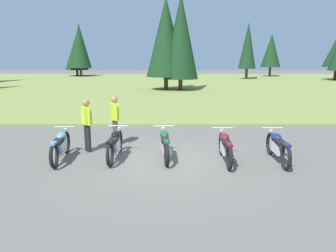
% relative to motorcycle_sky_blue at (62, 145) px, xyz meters
% --- Properties ---
extents(ground_plane, '(140.00, 140.00, 0.00)m').
position_rel_motorcycle_sky_blue_xyz_m(ground_plane, '(3.08, -0.07, -0.44)').
color(ground_plane, '#605B54').
extents(grass_moorland, '(80.00, 44.00, 0.10)m').
position_rel_motorcycle_sky_blue_xyz_m(grass_moorland, '(3.08, 26.73, -0.39)').
color(grass_moorland, olive).
rests_on(grass_moorland, ground).
extents(forest_treeline, '(45.75, 26.39, 8.95)m').
position_rel_motorcycle_sky_blue_xyz_m(forest_treeline, '(4.60, 32.19, 3.97)').
color(forest_treeline, '#47331E').
rests_on(forest_treeline, ground).
extents(motorcycle_sky_blue, '(0.62, 2.10, 0.88)m').
position_rel_motorcycle_sky_blue_xyz_m(motorcycle_sky_blue, '(0.00, 0.00, 0.00)').
color(motorcycle_sky_blue, black).
rests_on(motorcycle_sky_blue, ground).
extents(motorcycle_black, '(0.62, 2.10, 0.88)m').
position_rel_motorcycle_sky_blue_xyz_m(motorcycle_black, '(1.56, 0.14, 0.00)').
color(motorcycle_black, black).
rests_on(motorcycle_black, ground).
extents(motorcycle_british_green, '(0.62, 2.10, 0.88)m').
position_rel_motorcycle_sky_blue_xyz_m(motorcycle_british_green, '(3.02, 0.14, 0.00)').
color(motorcycle_british_green, black).
rests_on(motorcycle_british_green, ground).
extents(motorcycle_maroon, '(0.62, 2.10, 0.88)m').
position_rel_motorcycle_sky_blue_xyz_m(motorcycle_maroon, '(4.74, -0.15, 0.00)').
color(motorcycle_maroon, black).
rests_on(motorcycle_maroon, ground).
extents(motorcycle_navy, '(0.62, 2.10, 0.88)m').
position_rel_motorcycle_sky_blue_xyz_m(motorcycle_navy, '(6.24, -0.15, 0.00)').
color(motorcycle_navy, black).
rests_on(motorcycle_navy, ground).
extents(rider_checking_bike, '(0.33, 0.52, 1.67)m').
position_rel_motorcycle_sky_blue_xyz_m(rider_checking_bike, '(1.32, 1.68, 0.51)').
color(rider_checking_bike, '#4C4233').
rests_on(rider_checking_bike, ground).
extents(rider_in_hivis_vest, '(0.38, 0.47, 1.67)m').
position_rel_motorcycle_sky_blue_xyz_m(rider_in_hivis_vest, '(0.57, 0.90, 0.51)').
color(rider_in_hivis_vest, black).
rests_on(rider_in_hivis_vest, ground).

